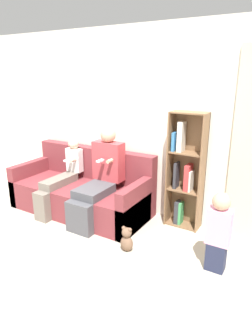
{
  "coord_description": "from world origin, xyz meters",
  "views": [
    {
      "loc": [
        2.36,
        -2.6,
        1.95
      ],
      "look_at": [
        0.43,
        0.6,
        0.76
      ],
      "focal_mm": 32.0,
      "sensor_mm": 36.0,
      "label": 1
    }
  ],
  "objects_px": {
    "couch": "(83,192)",
    "adult_seated": "(100,176)",
    "child_seated": "(61,178)",
    "teddy_bear": "(127,240)",
    "toddler_standing": "(218,231)",
    "bookshelf": "(185,172)"
  },
  "relations": [
    {
      "from": "toddler_standing",
      "to": "teddy_bear",
      "type": "xyz_separation_m",
      "value": [
        -0.96,
        -0.18,
        -0.3
      ]
    },
    {
      "from": "adult_seated",
      "to": "toddler_standing",
      "type": "distance_m",
      "value": 1.72
    },
    {
      "from": "child_seated",
      "to": "teddy_bear",
      "type": "relative_size",
      "value": 3.4
    },
    {
      "from": "adult_seated",
      "to": "bookshelf",
      "type": "bearing_deg",
      "value": 22.83
    },
    {
      "from": "toddler_standing",
      "to": "couch",
      "type": "bearing_deg",
      "value": 168.72
    },
    {
      "from": "couch",
      "to": "adult_seated",
      "type": "distance_m",
      "value": 0.54
    },
    {
      "from": "adult_seated",
      "to": "teddy_bear",
      "type": "distance_m",
      "value": 1.01
    },
    {
      "from": "couch",
      "to": "adult_seated",
      "type": "bearing_deg",
      "value": -13.68
    },
    {
      "from": "couch",
      "to": "bookshelf",
      "type": "distance_m",
      "value": 1.53
    },
    {
      "from": "child_seated",
      "to": "toddler_standing",
      "type": "distance_m",
      "value": 2.35
    },
    {
      "from": "adult_seated",
      "to": "bookshelf",
      "type": "height_order",
      "value": "bookshelf"
    },
    {
      "from": "couch",
      "to": "teddy_bear",
      "type": "xyz_separation_m",
      "value": [
        1.11,
        -0.6,
        -0.15
      ]
    },
    {
      "from": "toddler_standing",
      "to": "adult_seated",
      "type": "bearing_deg",
      "value": 169.29
    },
    {
      "from": "child_seated",
      "to": "bookshelf",
      "type": "relative_size",
      "value": 0.68
    },
    {
      "from": "couch",
      "to": "child_seated",
      "type": "relative_size",
      "value": 1.96
    },
    {
      "from": "child_seated",
      "to": "teddy_bear",
      "type": "xyz_separation_m",
      "value": [
        1.37,
        -0.43,
        -0.37
      ]
    },
    {
      "from": "bookshelf",
      "to": "adult_seated",
      "type": "bearing_deg",
      "value": -157.17
    },
    {
      "from": "couch",
      "to": "teddy_bear",
      "type": "distance_m",
      "value": 1.27
    },
    {
      "from": "adult_seated",
      "to": "child_seated",
      "type": "relative_size",
      "value": 1.22
    },
    {
      "from": "adult_seated",
      "to": "teddy_bear",
      "type": "height_order",
      "value": "adult_seated"
    },
    {
      "from": "bookshelf",
      "to": "child_seated",
      "type": "bearing_deg",
      "value": -163.4
    },
    {
      "from": "teddy_bear",
      "to": "toddler_standing",
      "type": "bearing_deg",
      "value": 10.76
    }
  ]
}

